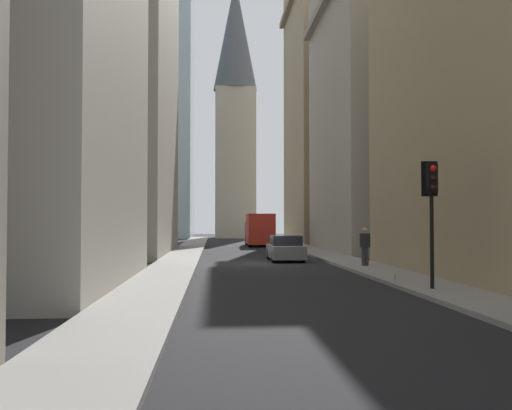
% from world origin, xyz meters
% --- Properties ---
extents(ground_plane, '(135.00, 135.00, 0.00)m').
position_xyz_m(ground_plane, '(0.00, 0.00, 0.00)').
color(ground_plane, black).
extents(sidewalk_right, '(90.00, 2.20, 0.14)m').
position_xyz_m(sidewalk_right, '(0.00, 4.50, 0.07)').
color(sidewalk_right, gray).
rests_on(sidewalk_right, ground_plane).
extents(sidewalk_left, '(90.00, 2.20, 0.14)m').
position_xyz_m(sidewalk_left, '(0.00, -4.50, 0.07)').
color(sidewalk_left, gray).
rests_on(sidewalk_left, ground_plane).
extents(building_left_far, '(14.90, 10.50, 28.42)m').
position_xyz_m(building_left_far, '(28.61, -10.59, 14.22)').
color(building_left_far, '#9E8966').
rests_on(building_left_far, ground_plane).
extents(building_left_midfar, '(14.79, 10.50, 21.16)m').
position_xyz_m(building_left_midfar, '(10.81, -10.59, 10.59)').
color(building_left_midfar, '#A8A091').
rests_on(building_left_midfar, ground_plane).
extents(building_right_midfar, '(16.45, 10.50, 27.59)m').
position_xyz_m(building_right_midfar, '(8.97, 10.59, 13.81)').
color(building_right_midfar, '#A8A091').
rests_on(building_right_midfar, ground_plane).
extents(church_spire, '(5.83, 5.83, 34.89)m').
position_xyz_m(church_spire, '(44.85, -0.14, 18.27)').
color(church_spire, '#A8A091').
rests_on(church_spire, ground_plane).
extents(delivery_truck, '(6.46, 2.25, 2.84)m').
position_xyz_m(delivery_truck, '(20.02, -1.40, 1.46)').
color(delivery_truck, red).
rests_on(delivery_truck, ground_plane).
extents(hatchback_grey, '(4.30, 1.78, 1.42)m').
position_xyz_m(hatchback_grey, '(1.64, -1.40, 0.66)').
color(hatchback_grey, slate).
rests_on(hatchback_grey, ground_plane).
extents(traffic_light_foreground, '(0.43, 0.52, 3.95)m').
position_xyz_m(traffic_light_foreground, '(-12.59, -4.15, 3.04)').
color(traffic_light_foreground, black).
rests_on(traffic_light_foreground, sidewalk_left).
extents(pedestrian, '(0.26, 0.44, 1.77)m').
position_xyz_m(pedestrian, '(-3.79, -4.45, 1.10)').
color(pedestrian, '#33333D').
rests_on(pedestrian, sidewalk_left).
extents(discarded_bottle, '(0.07, 0.07, 0.27)m').
position_xyz_m(discarded_bottle, '(-10.65, -3.63, 0.25)').
color(discarded_bottle, '#999EA3').
rests_on(discarded_bottle, sidewalk_left).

